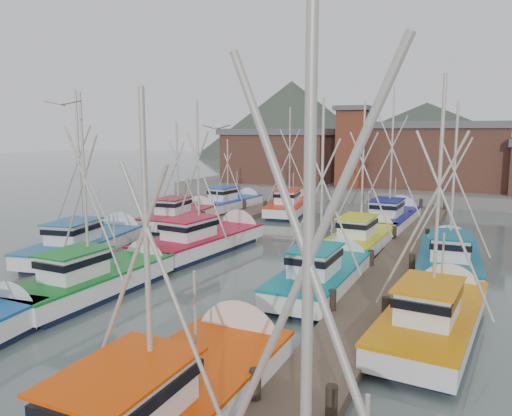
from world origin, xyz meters
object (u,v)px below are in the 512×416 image
at_px(lookout_tower, 353,146).
at_px(boat_12, 291,206).
at_px(boat_1, 172,399).
at_px(boat_4, 101,278).
at_px(boat_8, 207,239).

distance_m(lookout_tower, boat_12, 13.44).
bearing_deg(boat_1, boat_4, 140.64).
relative_size(boat_1, boat_12, 1.03).
xyz_separation_m(lookout_tower, boat_4, (-2.26, -36.16, -4.87)).
bearing_deg(boat_4, lookout_tower, 88.06).
bearing_deg(boat_4, boat_8, 90.09).
xyz_separation_m(boat_1, boat_8, (-8.39, 16.08, 0.00)).
distance_m(boat_1, boat_8, 18.14).
bearing_deg(boat_8, lookout_tower, 91.44).
bearing_deg(boat_1, lookout_tower, 98.66).
xyz_separation_m(lookout_tower, boat_8, (-2.02, -27.24, -4.87)).
height_order(boat_1, boat_12, boat_12).
relative_size(lookout_tower, boat_4, 0.90).
xyz_separation_m(boat_1, boat_4, (-8.63, 7.16, 0.00)).
bearing_deg(boat_1, boat_8, 117.85).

